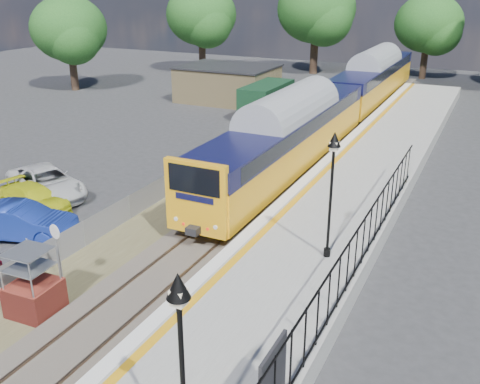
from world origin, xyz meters
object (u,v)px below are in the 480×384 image
Objects in this scene: speed_sign at (58,247)px; train at (342,99)px; brick_plinth at (33,283)px; victorian_lamp_south at (180,332)px; car_blue at (21,222)px; victorian_lamp_north at (333,167)px; car_yellow at (34,199)px; car_white at (46,183)px.

train is at bearing 95.27° from speed_sign.
speed_sign reaches higher than brick_plinth.
car_blue is (-12.66, 7.57, -3.54)m from victorian_lamp_south.
victorian_lamp_south reaches higher than speed_sign.
speed_sign reaches higher than car_blue.
brick_plinth is 1.54m from speed_sign.
speed_sign is (-7.98, -4.87, -2.57)m from victorian_lamp_north.
car_yellow is 0.80× the size of car_white.
car_yellow is (-6.39, 6.23, -0.51)m from brick_plinth.
speed_sign reaches higher than car_yellow.
train is 22.20m from car_yellow.
victorian_lamp_south is 9.99m from speed_sign.
car_yellow is at bearing 18.26° from car_blue.
victorian_lamp_north reaches higher than car_yellow.
car_blue reaches higher than car_yellow.
victorian_lamp_south is 17.89m from car_yellow.
speed_sign reaches higher than car_white.
car_white reaches higher than car_yellow.
car_yellow is (-6.21, 4.83, -1.12)m from speed_sign.
brick_plinth is 0.56× the size of car_yellow.
brick_plinth reaches higher than car_white.
car_white is at bearing 142.72° from victorian_lamp_south.
train reaches higher than speed_sign.
victorian_lamp_south reaches higher than car_yellow.
car_yellow is (-1.73, 2.39, -0.15)m from car_blue.
victorian_lamp_north is at bearing 38.78° from brick_plinth.
victorian_lamp_south is 1.79× the size of speed_sign.
car_blue is (-12.46, -2.43, -3.54)m from victorian_lamp_north.
train is 26.65m from brick_plinth.
brick_plinth is at bearing 154.99° from victorian_lamp_south.
speed_sign is 0.56× the size of car_blue.
brick_plinth is at bearing -95.39° from train.
car_yellow is at bearing -131.63° from car_white.
speed_sign is 0.62× the size of car_yellow.
car_white is (-0.79, 1.59, 0.12)m from car_yellow.
brick_plinth reaches higher than car_blue.
victorian_lamp_south and victorian_lamp_north have the same top height.
victorian_lamp_south is 15.17m from car_blue.
speed_sign is at bearing -148.62° from victorian_lamp_north.
train is at bearing -11.95° from car_yellow.
speed_sign is at bearing 147.90° from victorian_lamp_south.
victorian_lamp_north reaches higher than car_white.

